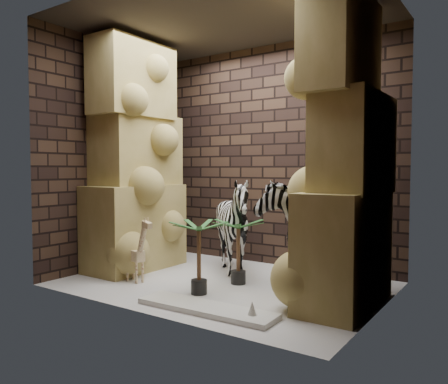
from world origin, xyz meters
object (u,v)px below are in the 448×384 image
Objects in this scene: palm_front at (238,251)px; surfboard at (206,308)px; giraffe_toy at (135,248)px; palm_back at (199,257)px; zebra_right at (303,222)px; zebra_left at (234,231)px.

palm_front is 0.54× the size of surfboard.
giraffe_toy is 1.05× the size of palm_front.
giraffe_toy is 0.93m from palm_back.
giraffe_toy is 1.43m from surfboard.
giraffe_toy reaches higher than palm_front.
surfboard is at bearing -74.53° from palm_front.
zebra_left is at bearing 179.84° from zebra_right.
palm_front reaches higher than surfboard.
zebra_left is at bearing 99.79° from palm_back.
giraffe_toy reaches higher than surfboard.
palm_back reaches higher than palm_front.
zebra_left reaches higher than palm_back.
palm_back is 0.67m from surfboard.
zebra_left is at bearing 110.59° from surfboard.
zebra_right is 1.80× the size of giraffe_toy.
surfboard is (0.27, -0.98, -0.35)m from palm_front.
palm_front is at bearing -150.54° from zebra_right.
zebra_left is at bearing 63.66° from giraffe_toy.
zebra_right is 1.61m from surfboard.
giraffe_toy is 1.01× the size of palm_back.
giraffe_toy reaches higher than palm_back.
palm_back is at bearing 132.17° from surfboard.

